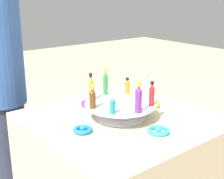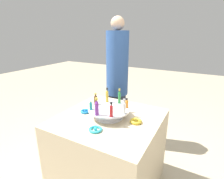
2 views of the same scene
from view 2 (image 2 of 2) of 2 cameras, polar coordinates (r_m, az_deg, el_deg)
The scene contains 15 objects.
party_table at distance 1.72m, azimuth -0.90°, elevation -20.16°, with size 0.84×0.84×0.75m.
display_stand at distance 1.50m, azimuth -0.98°, elevation -7.32°, with size 0.35×0.35×0.08m.
bottle_green at distance 1.58m, azimuth 2.43°, elevation -2.36°, with size 0.02×0.02×0.14m.
bottle_gold at distance 1.60m, azimuth -1.62°, elevation -1.99°, with size 0.02×0.02×0.14m.
bottle_brown at distance 1.56m, azimuth -5.37°, elevation -3.21°, with size 0.03×0.03×0.11m.
bottle_teal at distance 1.46m, azimuth -6.93°, elevation -5.13°, with size 0.02×0.02×0.09m.
bottle_purple at distance 1.36m, azimuth -5.01°, elevation -5.78°, with size 0.03×0.03×0.14m.
bottle_red at distance 1.33m, azimuth -0.25°, elevation -6.75°, with size 0.03×0.03×0.12m.
bottle_clear at distance 1.38m, azimuth 3.95°, elevation -5.67°, with size 0.03×0.03×0.12m.
bottle_orange at distance 1.49m, azimuth 4.81°, elevation -4.55°, with size 0.03×0.03×0.09m.
ribbon_bow_blue at distance 1.62m, azimuth -8.69°, elevation -7.02°, with size 0.09×0.09×0.03m.
ribbon_bow_teal at distance 1.33m, azimuth -5.42°, elevation -12.83°, with size 0.10×0.10×0.03m.
ribbon_bow_gold at distance 1.44m, azimuth 7.79°, elevation -10.20°, with size 0.10×0.10×0.04m.
ribbon_bow_purple at distance 1.71m, azimuth 2.40°, elevation -5.34°, with size 0.10×0.10×0.03m.
person_figure at distance 2.25m, azimuth 1.67°, elevation 2.11°, with size 0.28×0.28×1.63m.
Camera 2 is at (1.17, 0.68, 1.43)m, focal length 28.00 mm.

